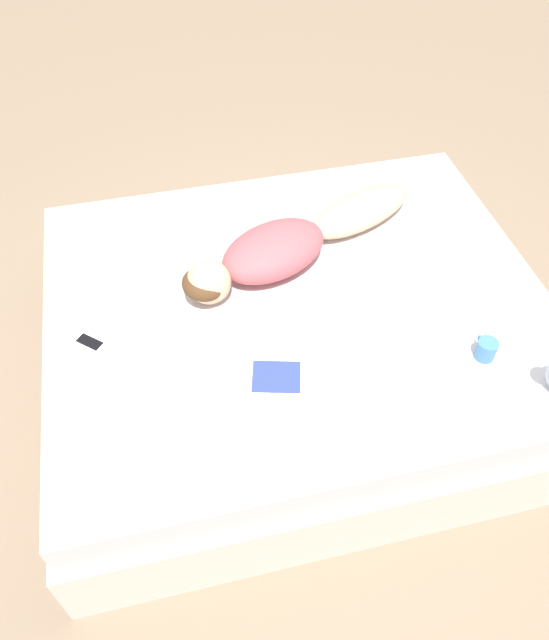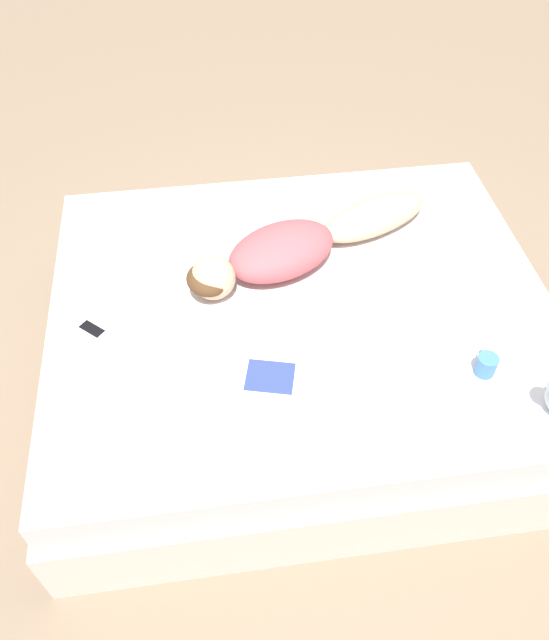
{
  "view_description": "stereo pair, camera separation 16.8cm",
  "coord_description": "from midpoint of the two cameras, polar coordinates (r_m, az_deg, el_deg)",
  "views": [
    {
      "loc": [
        -1.9,
        0.56,
        2.64
      ],
      "look_at": [
        -0.15,
        0.15,
        0.63
      ],
      "focal_mm": 35.0,
      "sensor_mm": 36.0,
      "label": 1
    },
    {
      "loc": [
        -1.93,
        0.4,
        2.64
      ],
      "look_at": [
        -0.15,
        0.15,
        0.63
      ],
      "focal_mm": 35.0,
      "sensor_mm": 36.0,
      "label": 2
    }
  ],
  "objects": [
    {
      "name": "cell_phone",
      "position": [
        2.81,
        -18.19,
        -2.03
      ],
      "size": [
        0.14,
        0.14,
        0.01
      ],
      "rotation": [
        0.0,
        0.0,
        -0.73
      ],
      "color": "silver",
      "rests_on": "bed"
    },
    {
      "name": "ground_plane",
      "position": [
        3.29,
        0.41,
        -5.02
      ],
      "size": [
        12.0,
        12.0,
        0.0
      ],
      "primitive_type": "plane",
      "color": "#7A6651"
    },
    {
      "name": "bed",
      "position": [
        3.07,
        0.44,
        -1.83
      ],
      "size": [
        1.95,
        2.33,
        0.58
      ],
      "color": "beige",
      "rests_on": "ground_plane"
    },
    {
      "name": "open_magazine",
      "position": [
        2.49,
        -1.86,
        -7.53
      ],
      "size": [
        0.55,
        0.4,
        0.01
      ],
      "rotation": [
        0.0,
        0.0,
        -0.26
      ],
      "color": "white",
      "rests_on": "bed"
    },
    {
      "name": "person",
      "position": [
        2.99,
        -0.1,
        7.04
      ],
      "size": [
        0.74,
        1.32,
        0.2
      ],
      "rotation": [
        0.0,
        0.0,
        0.41
      ],
      "color": "tan",
      "rests_on": "bed"
    },
    {
      "name": "coffee_mug",
      "position": [
        2.71,
        17.12,
        -2.61
      ],
      "size": [
        0.12,
        0.09,
        0.09
      ],
      "color": "teal",
      "rests_on": "bed"
    }
  ]
}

